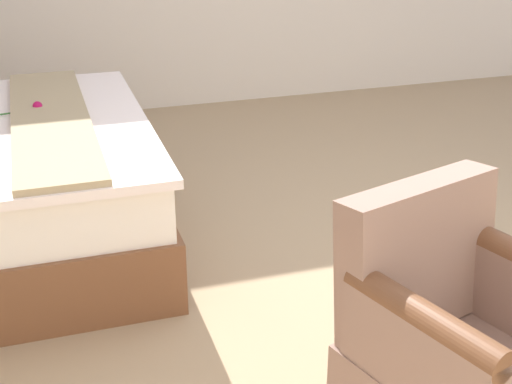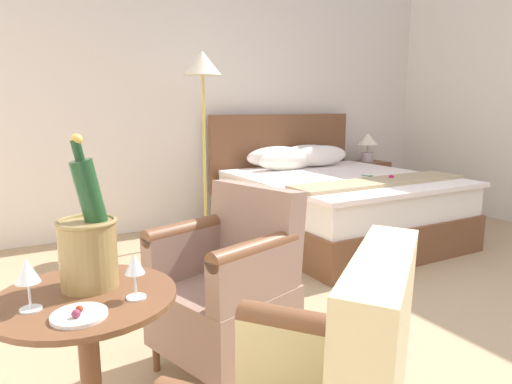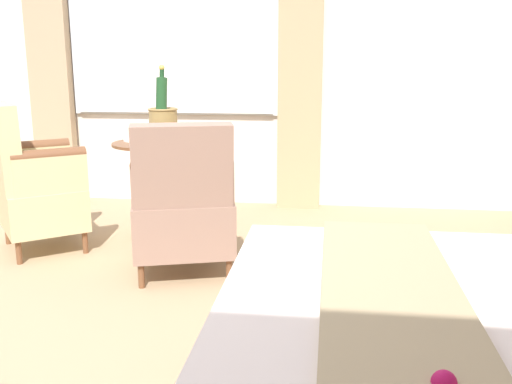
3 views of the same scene
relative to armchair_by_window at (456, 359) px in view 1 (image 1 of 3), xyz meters
name	(u,v)px [view 1 (image 1 of 3)]	position (x,y,z in m)	size (l,w,h in m)	color
ground_plane	(405,268)	(1.16, -0.51, -0.42)	(7.97, 7.97, 0.00)	tan
armchair_by_window	(456,359)	(0.00, 0.00, 0.00)	(0.71, 0.70, 0.91)	brown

